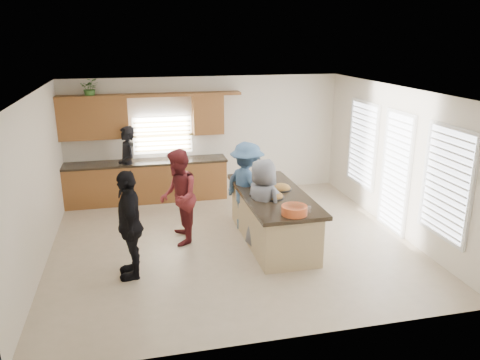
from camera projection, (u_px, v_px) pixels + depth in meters
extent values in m
plane|color=#CAB396|center=(231.00, 242.00, 8.76)|extent=(6.50, 6.50, 0.00)
cube|color=silver|center=(205.00, 136.00, 11.13)|extent=(6.50, 0.02, 2.80)
cube|color=silver|center=(283.00, 239.00, 5.55)|extent=(6.50, 0.02, 2.80)
cube|color=silver|center=(37.00, 183.00, 7.64)|extent=(0.02, 6.00, 2.80)
cube|color=silver|center=(395.00, 160.00, 9.03)|extent=(0.02, 6.00, 2.80)
cube|color=white|center=(231.00, 91.00, 7.92)|extent=(6.50, 6.00, 0.02)
cube|color=brown|center=(147.00, 182.00, 10.82)|extent=(3.65, 0.62, 0.90)
cube|color=black|center=(146.00, 162.00, 10.68)|extent=(3.70, 0.65, 0.05)
cube|color=brown|center=(93.00, 119.00, 10.26)|extent=(1.50, 0.36, 0.90)
cube|color=brown|center=(208.00, 114.00, 10.81)|extent=(0.70, 0.36, 0.90)
cube|color=brown|center=(151.00, 95.00, 10.39)|extent=(4.05, 0.40, 0.06)
cube|color=brown|center=(163.00, 135.00, 10.85)|extent=(1.35, 0.08, 0.85)
cube|color=white|center=(363.00, 144.00, 10.23)|extent=(0.06, 1.10, 1.75)
cube|color=white|center=(396.00, 173.00, 9.00)|extent=(0.06, 0.85, 2.25)
cube|color=white|center=(447.00, 183.00, 7.53)|extent=(0.06, 1.10, 1.75)
cube|color=tan|center=(273.00, 219.00, 8.70)|extent=(1.01, 2.50, 0.88)
cube|color=black|center=(273.00, 195.00, 8.56)|extent=(1.16, 2.71, 0.07)
cube|color=black|center=(272.00, 238.00, 8.82)|extent=(0.93, 2.42, 0.08)
cylinder|color=black|center=(271.00, 197.00, 8.29)|extent=(0.46, 0.46, 0.02)
ellipsoid|color=#BB7D3B|center=(271.00, 196.00, 8.28)|extent=(0.42, 0.42, 0.19)
cylinder|color=black|center=(281.00, 189.00, 8.73)|extent=(0.40, 0.40, 0.02)
ellipsoid|color=#BB7D3B|center=(281.00, 188.00, 8.72)|extent=(0.36, 0.36, 0.16)
cylinder|color=black|center=(263.00, 185.00, 8.97)|extent=(0.37, 0.37, 0.02)
ellipsoid|color=tan|center=(263.00, 184.00, 8.97)|extent=(0.33, 0.33, 0.15)
cylinder|color=#E15B29|center=(294.00, 210.00, 7.50)|extent=(0.42, 0.42, 0.15)
cylinder|color=beige|center=(294.00, 207.00, 7.48)|extent=(0.35, 0.35, 0.04)
cylinder|color=white|center=(309.00, 210.00, 7.57)|extent=(0.07, 0.07, 0.11)
cylinder|color=#AC7FB9|center=(253.00, 177.00, 9.41)|extent=(0.23, 0.23, 0.05)
cylinder|color=silver|center=(255.00, 173.00, 9.54)|extent=(0.11, 0.11, 0.14)
imported|color=#3F722D|center=(90.00, 88.00, 10.06)|extent=(0.40, 0.35, 0.42)
imported|color=black|center=(128.00, 166.00, 10.49)|extent=(0.59, 0.74, 1.80)
imported|color=maroon|center=(178.00, 197.00, 8.51)|extent=(0.72, 0.90, 1.77)
imported|color=black|center=(130.00, 224.00, 7.30)|extent=(0.45, 1.04, 1.76)
imported|color=#3D5F85|center=(247.00, 187.00, 9.08)|extent=(1.12, 1.32, 1.77)
imported|color=slate|center=(263.00, 205.00, 8.28)|extent=(0.87, 0.97, 1.67)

